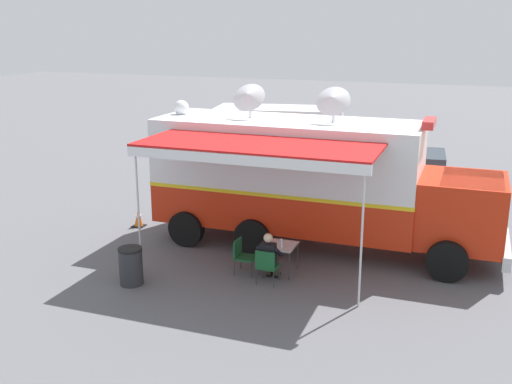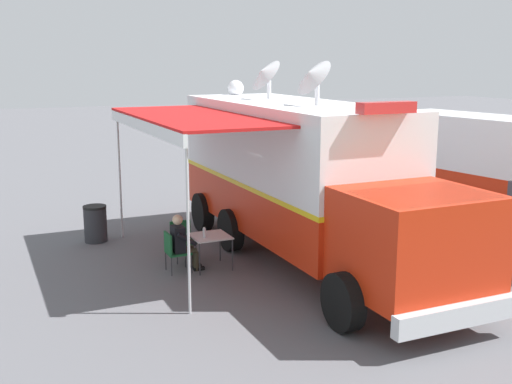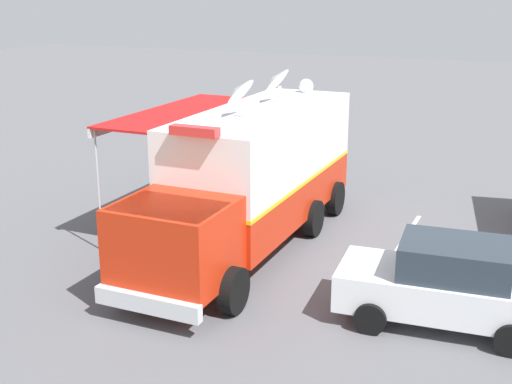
{
  "view_description": "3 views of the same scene",
  "coord_description": "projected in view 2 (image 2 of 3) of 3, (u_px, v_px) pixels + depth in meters",
  "views": [
    {
      "loc": [
        15.42,
        4.93,
        5.99
      ],
      "look_at": [
        0.39,
        -0.76,
        1.5
      ],
      "focal_mm": 42.17,
      "sensor_mm": 36.0,
      "label": 1
    },
    {
      "loc": [
        6.49,
        12.92,
        4.43
      ],
      "look_at": [
        0.44,
        -0.89,
        1.27
      ],
      "focal_mm": 44.31,
      "sensor_mm": 36.0,
      "label": 2
    },
    {
      "loc": [
        -6.97,
        15.75,
        6.5
      ],
      "look_at": [
        0.21,
        0.02,
        1.22
      ],
      "focal_mm": 46.91,
      "sensor_mm": 36.0,
      "label": 3
    }
  ],
  "objects": [
    {
      "name": "seated_responder",
      "position": [
        182.0,
        242.0,
        13.41
      ],
      "size": [
        0.66,
        0.55,
        1.25
      ],
      "color": "black",
      "rests_on": "ground"
    },
    {
      "name": "folding_chair_beside_table",
      "position": [
        182.0,
        237.0,
        14.24
      ],
      "size": [
        0.48,
        0.48,
        0.87
      ],
      "color": "#19562D",
      "rests_on": "ground"
    },
    {
      "name": "command_truck",
      "position": [
        303.0,
        175.0,
        13.96
      ],
      "size": [
        4.92,
        9.51,
        4.53
      ],
      "color": "red",
      "rests_on": "ground"
    },
    {
      "name": "ground_plane",
      "position": [
        288.0,
        250.0,
        15.04
      ],
      "size": [
        100.0,
        100.0,
        0.0
      ],
      "primitive_type": "plane",
      "color": "#5B5B60"
    },
    {
      "name": "lot_stripe",
      "position": [
        389.0,
        224.0,
        17.35
      ],
      "size": [
        0.17,
        4.8,
        0.01
      ],
      "primitive_type": "cube",
      "rotation": [
        0.0,
        0.0,
        0.01
      ],
      "color": "silver",
      "rests_on": "ground"
    },
    {
      "name": "folding_chair_at_table",
      "position": [
        174.0,
        249.0,
        13.36
      ],
      "size": [
        0.48,
        0.48,
        0.87
      ],
      "color": "#19562D",
      "rests_on": "ground"
    },
    {
      "name": "support_truck",
      "position": [
        483.0,
        157.0,
        20.13
      ],
      "size": [
        3.29,
        7.06,
        2.7
      ],
      "color": "white",
      "rests_on": "ground"
    },
    {
      "name": "traffic_cone",
      "position": [
        210.0,
        200.0,
        19.03
      ],
      "size": [
        0.36,
        0.36,
        0.58
      ],
      "color": "black",
      "rests_on": "ground"
    },
    {
      "name": "folding_table",
      "position": [
        210.0,
        238.0,
        13.59
      ],
      "size": [
        0.81,
        0.81,
        0.73
      ],
      "color": "silver",
      "rests_on": "ground"
    },
    {
      "name": "water_bottle",
      "position": [
        204.0,
        233.0,
        13.4
      ],
      "size": [
        0.07,
        0.07,
        0.22
      ],
      "color": "silver",
      "rests_on": "folding_table"
    },
    {
      "name": "trash_bin",
      "position": [
        95.0,
        224.0,
        15.64
      ],
      "size": [
        0.57,
        0.57,
        0.91
      ],
      "color": "#2D2D33",
      "rests_on": "ground"
    }
  ]
}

